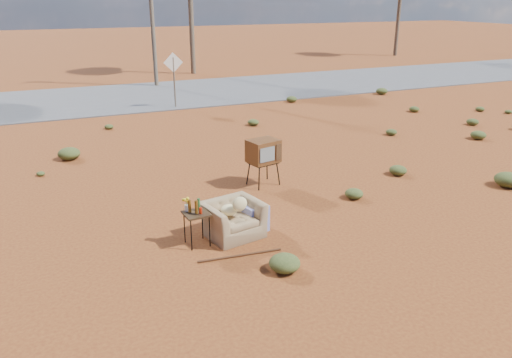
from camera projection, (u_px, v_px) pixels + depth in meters
name	position (u px, v px, depth m)	size (l,w,h in m)	color
ground	(266.00, 236.00, 9.36)	(140.00, 140.00, 0.00)	brown
highway	(125.00, 97.00, 22.25)	(140.00, 7.00, 0.04)	#565659
armchair	(236.00, 214.00, 9.32)	(1.28, 0.97, 0.89)	olive
tv_unit	(263.00, 152.00, 11.66)	(0.79, 0.68, 1.11)	black
side_table	(194.00, 211.00, 8.85)	(0.46, 0.46, 0.89)	#322212
rusty_bar	(240.00, 255.00, 8.63)	(0.04, 0.04, 1.50)	#4C2914
road_sign	(174.00, 70.00, 19.73)	(0.78, 0.06, 2.19)	brown
scrub_patch	(165.00, 166.00, 12.79)	(17.49, 8.07, 0.33)	#4B5123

